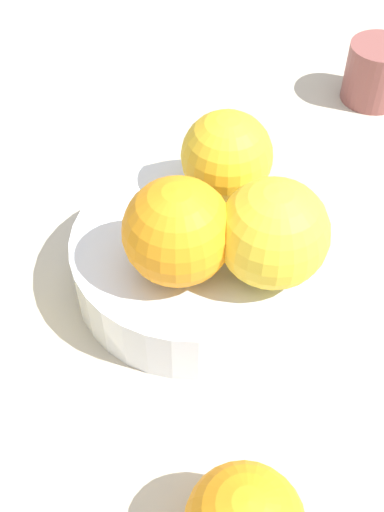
# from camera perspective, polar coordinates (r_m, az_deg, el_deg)

# --- Properties ---
(ground_plane) EXTENTS (1.10, 1.10, 0.02)m
(ground_plane) POSITION_cam_1_polar(r_m,az_deg,el_deg) (0.49, 0.00, -2.88)
(ground_plane) COLOR #BCB29E
(fruit_bowl) EXTENTS (0.17, 0.17, 0.05)m
(fruit_bowl) POSITION_cam_1_polar(r_m,az_deg,el_deg) (0.46, 0.00, -0.47)
(fruit_bowl) COLOR silver
(fruit_bowl) RESTS_ON ground_plane
(orange_in_bowl_0) EXTENTS (0.07, 0.07, 0.07)m
(orange_in_bowl_0) POSITION_cam_1_polar(r_m,az_deg,el_deg) (0.40, -1.29, 2.17)
(orange_in_bowl_0) COLOR orange
(orange_in_bowl_0) RESTS_ON fruit_bowl
(orange_in_bowl_1) EXTENTS (0.07, 0.07, 0.07)m
(orange_in_bowl_1) POSITION_cam_1_polar(r_m,az_deg,el_deg) (0.46, 3.12, 8.88)
(orange_in_bowl_1) COLOR yellow
(orange_in_bowl_1) RESTS_ON fruit_bowl
(orange_in_bowl_2) EXTENTS (0.07, 0.07, 0.07)m
(orange_in_bowl_2) POSITION_cam_1_polar(r_m,az_deg,el_deg) (0.40, 7.26, 1.99)
(orange_in_bowl_2) COLOR yellow
(orange_in_bowl_2) RESTS_ON fruit_bowl
(ceramic_cup) EXTENTS (0.06, 0.06, 0.06)m
(ceramic_cup) POSITION_cam_1_polar(r_m,az_deg,el_deg) (0.66, 16.07, 15.43)
(ceramic_cup) COLOR #8C4C47
(ceramic_cup) RESTS_ON ground_plane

